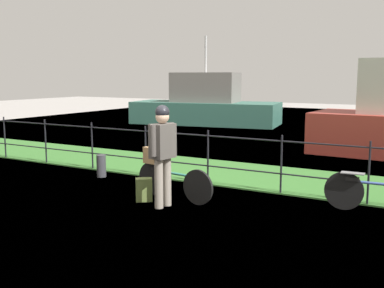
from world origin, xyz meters
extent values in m
plane|color=#9E9993|center=(0.00, 0.00, 0.00)|extent=(60.00, 60.00, 0.00)
cube|color=#38702D|center=(0.00, 3.25, 0.01)|extent=(27.00, 2.40, 0.03)
plane|color=#60849E|center=(0.00, 9.66, 0.00)|extent=(30.00, 30.00, 0.00)
cylinder|color=black|center=(-6.00, 2.08, 0.54)|extent=(0.04, 0.04, 1.09)
cylinder|color=black|center=(-4.50, 2.08, 0.54)|extent=(0.04, 0.04, 1.09)
cylinder|color=black|center=(-3.00, 2.08, 0.54)|extent=(0.04, 0.04, 1.09)
cylinder|color=black|center=(-1.50, 2.08, 0.54)|extent=(0.04, 0.04, 1.09)
cylinder|color=black|center=(0.00, 2.08, 0.54)|extent=(0.04, 0.04, 1.09)
cylinder|color=black|center=(1.50, 2.08, 0.54)|extent=(0.04, 0.04, 1.09)
cylinder|color=black|center=(3.00, 2.08, 0.54)|extent=(0.04, 0.04, 1.09)
cylinder|color=black|center=(0.00, 2.08, 0.38)|extent=(18.00, 0.03, 0.03)
cylinder|color=black|center=(0.00, 2.08, 0.98)|extent=(18.00, 0.03, 0.03)
cylinder|color=black|center=(0.52, 0.73, 0.30)|extent=(0.60, 0.14, 0.60)
cylinder|color=black|center=(-0.52, 0.90, 0.30)|extent=(0.60, 0.14, 0.60)
cylinder|color=#337F70|center=(0.00, 0.81, 0.47)|extent=(0.82, 0.17, 0.04)
cube|color=black|center=(-0.40, 0.88, 0.50)|extent=(0.21, 0.12, 0.06)
cube|color=slate|center=(-0.40, 0.88, 0.59)|extent=(0.38, 0.21, 0.02)
cube|color=#A87F51|center=(-0.40, 0.88, 0.74)|extent=(0.44, 0.34, 0.29)
ellipsoid|color=#4C3D2D|center=(-0.40, 0.88, 0.95)|extent=(0.30, 0.18, 0.13)
sphere|color=#4C3D2D|center=(-0.29, 0.86, 1.01)|extent=(0.11, 0.11, 0.11)
cylinder|color=gray|center=(0.09, 0.45, 0.41)|extent=(0.14, 0.14, 0.82)
cylinder|color=gray|center=(0.06, 0.25, 0.41)|extent=(0.14, 0.14, 0.82)
cube|color=#4C4742|center=(0.08, 0.35, 1.10)|extent=(0.32, 0.44, 0.56)
cylinder|color=#4C4742|center=(0.11, 0.56, 1.13)|extent=(0.10, 0.10, 0.50)
cylinder|color=#4C4742|center=(0.04, 0.13, 1.13)|extent=(0.10, 0.10, 0.50)
sphere|color=tan|center=(0.08, 0.35, 1.49)|extent=(0.22, 0.22, 0.22)
sphere|color=black|center=(0.08, 0.35, 1.57)|extent=(0.23, 0.23, 0.23)
cube|color=olive|center=(-0.40, 0.48, 0.20)|extent=(0.33, 0.31, 0.40)
cylinder|color=#38383D|center=(-2.31, 1.58, 0.24)|extent=(0.20, 0.20, 0.48)
cylinder|color=black|center=(2.70, 1.66, 0.31)|extent=(0.62, 0.08, 0.62)
cylinder|color=#3D569E|center=(3.19, 1.68, 0.48)|extent=(0.77, 0.09, 0.04)
cube|color=black|center=(2.82, 1.66, 0.52)|extent=(0.20, 0.10, 0.06)
cube|color=slate|center=(2.82, 1.66, 0.61)|extent=(0.37, 0.18, 0.02)
cube|color=#336656|center=(-5.50, 12.33, 0.49)|extent=(6.79, 3.42, 0.98)
cube|color=slate|center=(-5.50, 12.33, 1.63)|extent=(3.09, 2.12, 1.30)
cylinder|color=#B2B2B2|center=(-5.50, 12.33, 3.09)|extent=(0.10, 0.10, 1.60)
camera|label=1|loc=(4.11, -5.78, 2.14)|focal=42.77mm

